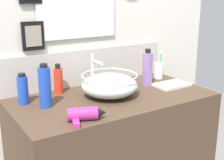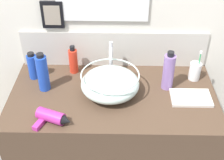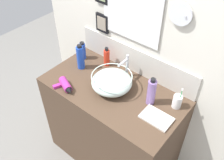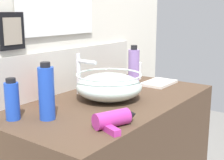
% 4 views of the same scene
% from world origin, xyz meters
% --- Properties ---
extents(back_panel, '(2.05, 0.10, 2.57)m').
position_xyz_m(back_panel, '(-0.00, 0.34, 1.29)').
color(back_panel, silver).
rests_on(back_panel, ground).
extents(glass_bowl_sink, '(0.33, 0.33, 0.13)m').
position_xyz_m(glass_bowl_sink, '(-0.02, 0.01, 1.01)').
color(glass_bowl_sink, silver).
rests_on(glass_bowl_sink, vanity_counter).
extents(faucet, '(0.02, 0.13, 0.22)m').
position_xyz_m(faucet, '(-0.02, 0.19, 1.06)').
color(faucet, silver).
rests_on(faucet, vanity_counter).
extents(hair_drier, '(0.20, 0.14, 0.06)m').
position_xyz_m(hair_drier, '(-0.30, -0.23, 0.97)').
color(hair_drier, '#B22D8C').
rests_on(hair_drier, vanity_counter).
extents(toothbrush_cup, '(0.07, 0.07, 0.19)m').
position_xyz_m(toothbrush_cup, '(0.49, 0.16, 0.99)').
color(toothbrush_cup, white).
rests_on(toothbrush_cup, vanity_counter).
extents(soap_dispenser, '(0.06, 0.06, 0.17)m').
position_xyz_m(soap_dispenser, '(-0.48, 0.15, 1.02)').
color(soap_dispenser, blue).
rests_on(soap_dispenser, vanity_counter).
extents(shampoo_bottle, '(0.06, 0.06, 0.24)m').
position_xyz_m(shampoo_bottle, '(-0.39, 0.04, 1.05)').
color(shampoo_bottle, blue).
rests_on(shampoo_bottle, vanity_counter).
extents(lotion_bottle, '(0.05, 0.05, 0.18)m').
position_xyz_m(lotion_bottle, '(-0.25, 0.22, 1.02)').
color(lotion_bottle, red).
rests_on(lotion_bottle, vanity_counter).
extents(spray_bottle, '(0.07, 0.07, 0.24)m').
position_xyz_m(spray_bottle, '(0.31, 0.07, 1.05)').
color(spray_bottle, '#8C6BB2').
rests_on(spray_bottle, vanity_counter).
extents(hand_towel, '(0.22, 0.15, 0.02)m').
position_xyz_m(hand_towel, '(0.43, -0.03, 0.95)').
color(hand_towel, silver).
rests_on(hand_towel, vanity_counter).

